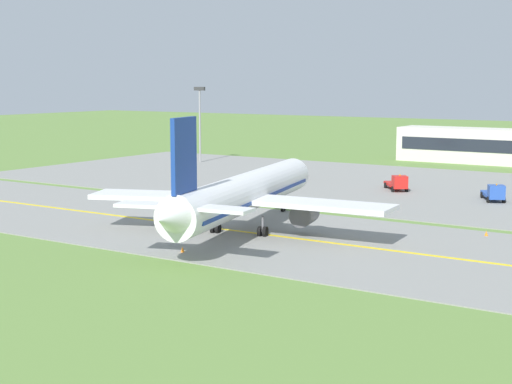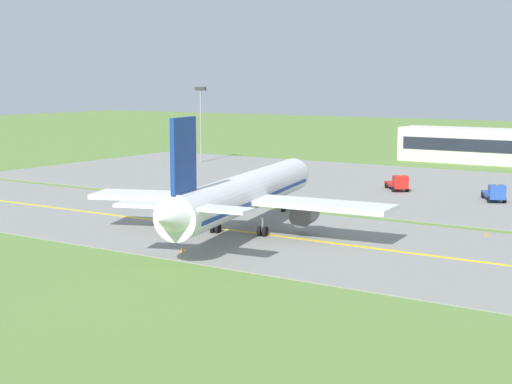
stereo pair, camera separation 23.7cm
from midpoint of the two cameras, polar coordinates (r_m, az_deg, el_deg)
The scene contains 11 objects.
ground_plane at distance 84.35m, azimuth -4.42°, elevation -2.56°, with size 500.00×500.00×0.00m, color olive.
taxiway_strip at distance 84.34m, azimuth -4.42°, elevation -2.53°, with size 240.00×28.00×0.10m, color gray.
apron_pad at distance 116.09m, azimuth 12.35°, elevation 0.25°, with size 140.00×52.00×0.10m, color gray.
taxiway_centreline at distance 84.33m, azimuth -4.42°, elevation -2.49°, with size 220.00×0.60×0.01m, color yellow.
airplane_lead at distance 80.03m, azimuth -0.82°, elevation -0.12°, with size 32.10×39.28×12.70m.
service_truck_baggage at distance 105.64m, azimuth 17.36°, elevation -0.09°, with size 4.71×6.64×2.59m.
service_truck_fuel at distance 123.17m, azimuth 2.35°, elevation 1.57°, with size 4.44×6.30×2.65m.
service_truck_catering at distance 112.69m, azimuth 10.56°, elevation 0.64°, with size 5.47×6.35×2.59m.
apron_light_mast at distance 150.25m, azimuth -4.07°, elevation 5.73°, with size 2.40×0.50×14.70m.
traffic_cone_mid_edge at distance 71.44m, azimuth -5.40°, elevation -4.30°, with size 0.44×0.44×0.60m, color orange.
traffic_cone_far_edge at distance 81.96m, azimuth 16.79°, elevation -3.00°, with size 0.44×0.44×0.60m, color orange.
Camera 2 is at (50.71, -65.57, 15.69)m, focal length 53.96 mm.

